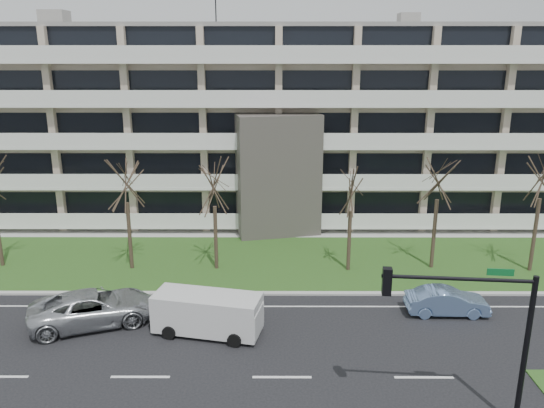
{
  "coord_description": "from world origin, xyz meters",
  "views": [
    {
      "loc": [
        -0.37,
        -19.51,
        13.18
      ],
      "look_at": [
        -0.45,
        10.0,
        4.77
      ],
      "focal_mm": 35.0,
      "sensor_mm": 36.0,
      "label": 1
    }
  ],
  "objects_px": {
    "traffic_signal": "(477,326)",
    "blue_sedan": "(447,301)",
    "silver_pickup": "(93,308)",
    "white_van": "(209,311)"
  },
  "relations": [
    {
      "from": "traffic_signal",
      "to": "blue_sedan",
      "type": "bearing_deg",
      "value": 82.61
    },
    {
      "from": "silver_pickup",
      "to": "blue_sedan",
      "type": "height_order",
      "value": "silver_pickup"
    },
    {
      "from": "blue_sedan",
      "to": "traffic_signal",
      "type": "xyz_separation_m",
      "value": [
        -1.92,
        -8.54,
        3.29
      ]
    },
    {
      "from": "silver_pickup",
      "to": "traffic_signal",
      "type": "bearing_deg",
      "value": -134.61
    },
    {
      "from": "silver_pickup",
      "to": "blue_sedan",
      "type": "relative_size",
      "value": 1.45
    },
    {
      "from": "blue_sedan",
      "to": "white_van",
      "type": "xyz_separation_m",
      "value": [
        -12.2,
        -2.03,
        0.5
      ]
    },
    {
      "from": "blue_sedan",
      "to": "traffic_signal",
      "type": "relative_size",
      "value": 0.69
    },
    {
      "from": "silver_pickup",
      "to": "traffic_signal",
      "type": "xyz_separation_m",
      "value": [
        16.21,
        -7.46,
        3.13
      ]
    },
    {
      "from": "blue_sedan",
      "to": "white_van",
      "type": "height_order",
      "value": "white_van"
    },
    {
      "from": "blue_sedan",
      "to": "traffic_signal",
      "type": "height_order",
      "value": "traffic_signal"
    }
  ]
}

